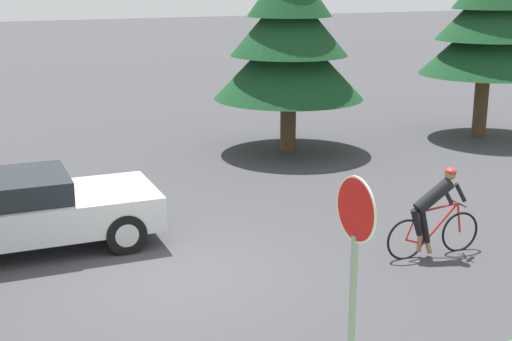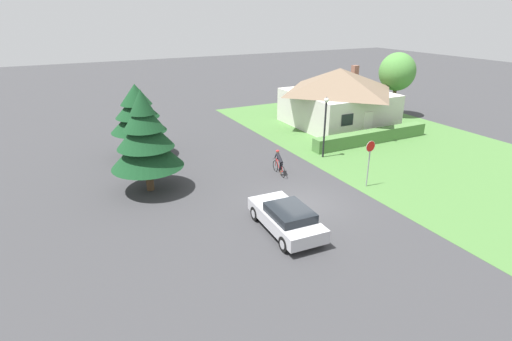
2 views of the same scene
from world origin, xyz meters
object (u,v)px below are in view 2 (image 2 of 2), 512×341
at_px(deciduous_tree_right, 397,72).
at_px(conifer_tall_far, 137,111).
at_px(stop_sign, 370,155).
at_px(conifer_tall_near, 145,138).
at_px(cottage_house, 338,96).
at_px(sedan_left_lane, 286,218).
at_px(cyclist, 279,163).
at_px(street_lamp, 325,119).

bearing_deg(deciduous_tree_right, conifer_tall_far, -178.62).
bearing_deg(stop_sign, deciduous_tree_right, -139.66).
relative_size(stop_sign, conifer_tall_near, 0.48).
relative_size(cottage_house, conifer_tall_far, 1.70).
xyz_separation_m(sedan_left_lane, stop_sign, (6.78, 2.25, 1.21)).
bearing_deg(conifer_tall_near, sedan_left_lane, -58.89).
bearing_deg(stop_sign, sedan_left_lane, 17.78).
bearing_deg(cottage_house, sedan_left_lane, -134.50).
bearing_deg(cyclist, street_lamp, -68.52).
distance_m(sedan_left_lane, cyclist, 6.95).
bearing_deg(deciduous_tree_right, cyclist, -155.49).
xyz_separation_m(stop_sign, deciduous_tree_right, (13.49, 11.70, 2.25)).
bearing_deg(sedan_left_lane, stop_sign, -68.99).
xyz_separation_m(stop_sign, conifer_tall_near, (-11.27, 5.20, 1.17)).
height_order(sedan_left_lane, conifer_tall_near, conifer_tall_near).
bearing_deg(cottage_house, deciduous_tree_right, 0.70).
xyz_separation_m(stop_sign, street_lamp, (0.67, 5.19, 0.81)).
bearing_deg(conifer_tall_near, cyclist, -9.48).
relative_size(cottage_house, cyclist, 4.82).
bearing_deg(street_lamp, sedan_left_lane, -135.03).
distance_m(cottage_house, street_lamp, 8.85).
bearing_deg(conifer_tall_far, cottage_house, 1.58).
bearing_deg(stop_sign, cottage_house, -120.83).
distance_m(cyclist, conifer_tall_near, 8.15).
height_order(street_lamp, conifer_tall_far, conifer_tall_far).
bearing_deg(deciduous_tree_right, sedan_left_lane, -145.45).
relative_size(street_lamp, conifer_tall_near, 0.74).
xyz_separation_m(cottage_house, street_lamp, (-6.09, -6.42, 0.16)).
relative_size(sedan_left_lane, street_lamp, 1.06).
distance_m(sedan_left_lane, deciduous_tree_right, 24.85).
bearing_deg(conifer_tall_far, stop_sign, -46.72).
bearing_deg(cyclist, deciduous_tree_right, -60.61).
xyz_separation_m(stop_sign, conifer_tall_far, (-10.48, 11.13, 1.27)).
distance_m(cottage_house, stop_sign, 13.45).
height_order(sedan_left_lane, stop_sign, stop_sign).
height_order(cottage_house, cyclist, cottage_house).
relative_size(cottage_house, stop_sign, 3.09).
height_order(cottage_house, sedan_left_lane, cottage_house).
distance_m(cottage_house, sedan_left_lane, 19.46).
bearing_deg(conifer_tall_far, street_lamp, -28.05).
relative_size(stop_sign, street_lamp, 0.65).
height_order(cyclist, street_lamp, street_lamp).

